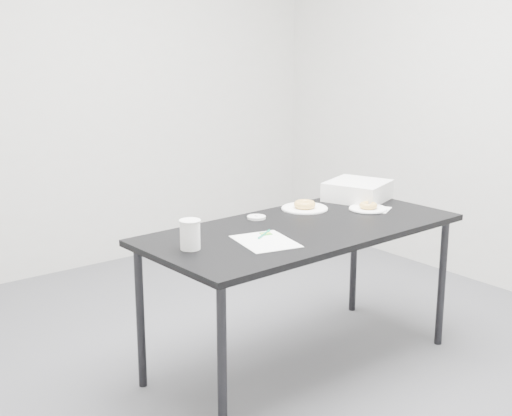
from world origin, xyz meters
TOP-DOWN VIEW (x-y plane):
  - floor at (0.00, 0.00)m, footprint 4.00×4.00m
  - wall_back at (0.00, 2.00)m, footprint 4.00×0.02m
  - wall_right at (2.00, 0.00)m, footprint 0.02×4.00m
  - table at (0.17, -0.18)m, footprint 1.68×0.83m
  - scorecard at (-0.14, -0.28)m, footprint 0.30×0.35m
  - logo_patch at (-0.06, -0.18)m, footprint 0.06×0.06m
  - pen at (-0.08, -0.20)m, footprint 0.13×0.08m
  - napkin at (0.72, -0.17)m, footprint 0.20×0.20m
  - plate_near at (0.68, -0.15)m, footprint 0.21×0.21m
  - donut_near at (0.68, -0.15)m, footprint 0.13×0.13m
  - plate_far at (0.42, 0.07)m, footprint 0.26×0.26m
  - donut_far at (0.42, 0.07)m, footprint 0.16×0.16m
  - coffee_cup at (-0.48, -0.16)m, footprint 0.09×0.09m
  - cup_lid at (0.08, 0.08)m, footprint 0.10×0.10m
  - bakery_box at (0.81, 0.05)m, footprint 0.41×0.41m

SIDE VIEW (x-z plane):
  - floor at x=0.00m, z-range 0.00..0.00m
  - table at x=0.17m, z-range 0.32..1.07m
  - scorecard at x=-0.14m, z-range 0.75..0.75m
  - napkin at x=0.72m, z-range 0.75..0.75m
  - plate_far at x=0.42m, z-range 0.75..0.76m
  - logo_patch at x=-0.06m, z-range 0.75..0.76m
  - plate_near at x=0.68m, z-range 0.75..0.76m
  - cup_lid at x=0.08m, z-range 0.75..0.76m
  - pen at x=-0.08m, z-range 0.75..0.76m
  - donut_near at x=0.68m, z-range 0.76..0.79m
  - donut_far at x=0.42m, z-range 0.76..0.80m
  - bakery_box at x=0.81m, z-range 0.75..0.86m
  - coffee_cup at x=-0.48m, z-range 0.75..0.89m
  - wall_back at x=0.00m, z-range 0.00..2.70m
  - wall_right at x=2.00m, z-range 0.00..2.70m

